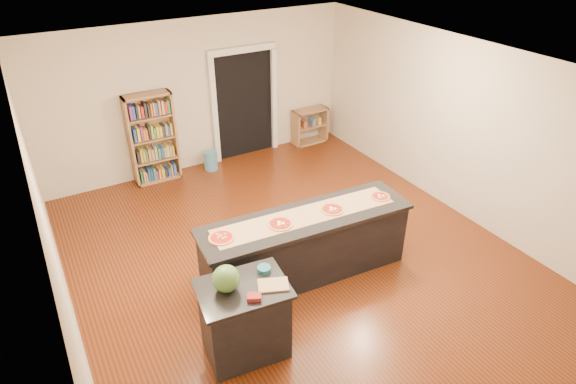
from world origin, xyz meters
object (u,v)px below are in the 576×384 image
side_counter (245,320)px  bookshelf (153,139)px  kitchen_island (306,246)px  watermelon (226,279)px  waste_bin (211,160)px  low_shelf (310,126)px

side_counter → bookshelf: bookshelf is taller
kitchen_island → watermelon: bearing=-148.3°
side_counter → waste_bin: size_ratio=2.54×
bookshelf → watermelon: (-0.51, -4.45, 0.27)m
kitchen_island → waste_bin: kitchen_island is taller
kitchen_island → watermelon: 1.76m
waste_bin → watermelon: size_ratio=1.30×
side_counter → low_shelf: bearing=57.4°
bookshelf → kitchen_island: bearing=-75.5°
low_shelf → bookshelf: bearing=179.8°
watermelon → side_counter: bearing=-19.8°
low_shelf → waste_bin: low_shelf is taller
low_shelf → waste_bin: size_ratio=1.99×
low_shelf → kitchen_island: bearing=-123.1°
side_counter → watermelon: size_ratio=3.30×
low_shelf → watermelon: watermelon is taller
waste_bin → watermelon: 4.68m
side_counter → bookshelf: 4.54m
bookshelf → waste_bin: size_ratio=4.40×
kitchen_island → low_shelf: (2.40, 3.68, -0.10)m
kitchen_island → side_counter: (-1.30, -0.81, 0.00)m
bookshelf → watermelon: size_ratio=5.71×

